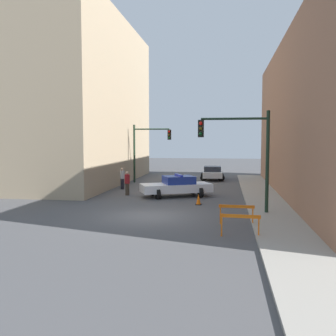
# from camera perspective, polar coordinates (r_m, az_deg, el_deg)

# --- Properties ---
(ground_plane) EXTENTS (120.00, 120.00, 0.00)m
(ground_plane) POSITION_cam_1_polar(r_m,az_deg,el_deg) (19.02, -2.93, -7.33)
(ground_plane) COLOR #4C4C4F
(sidewalk_right) EXTENTS (2.40, 44.00, 0.12)m
(sidewalk_right) POSITION_cam_1_polar(r_m,az_deg,el_deg) (18.77, 16.10, -7.47)
(sidewalk_right) COLOR #9E998E
(sidewalk_right) RESTS_ON ground_plane
(building_corner_left) EXTENTS (14.00, 20.00, 14.35)m
(building_corner_left) POSITION_cam_1_polar(r_m,az_deg,el_deg) (36.07, -17.40, 9.42)
(building_corner_left) COLOR tan
(building_corner_left) RESTS_ON ground_plane
(traffic_light_near) EXTENTS (3.64, 0.35, 5.20)m
(traffic_light_near) POSITION_cam_1_polar(r_m,az_deg,el_deg) (19.60, 11.55, 3.33)
(traffic_light_near) COLOR black
(traffic_light_near) RESTS_ON sidewalk_right
(traffic_light_far) EXTENTS (3.44, 0.35, 5.20)m
(traffic_light_far) POSITION_cam_1_polar(r_m,az_deg,el_deg) (33.61, -3.35, 3.54)
(traffic_light_far) COLOR black
(traffic_light_far) RESTS_ON ground_plane
(police_car) EXTENTS (5.05, 3.60, 1.52)m
(police_car) POSITION_cam_1_polar(r_m,az_deg,el_deg) (25.35, 1.33, -2.75)
(police_car) COLOR white
(police_car) RESTS_ON ground_plane
(parked_car_near) EXTENTS (2.41, 4.38, 1.31)m
(parked_car_near) POSITION_cam_1_polar(r_m,az_deg,el_deg) (36.35, 6.77, -0.72)
(parked_car_near) COLOR silver
(parked_car_near) RESTS_ON ground_plane
(pedestrian_crossing) EXTENTS (0.50, 0.50, 1.66)m
(pedestrian_crossing) POSITION_cam_1_polar(r_m,az_deg,el_deg) (26.12, -6.23, -2.26)
(pedestrian_crossing) COLOR #382D23
(pedestrian_crossing) RESTS_ON ground_plane
(pedestrian_corner) EXTENTS (0.48, 0.48, 1.66)m
(pedestrian_corner) POSITION_cam_1_polar(r_m,az_deg,el_deg) (29.37, -6.97, -1.54)
(pedestrian_corner) COLOR black
(pedestrian_corner) RESTS_ON ground_plane
(barrier_front) EXTENTS (1.60, 0.25, 0.90)m
(barrier_front) POSITION_cam_1_polar(r_m,az_deg,el_deg) (15.18, 10.92, -8.02)
(barrier_front) COLOR orange
(barrier_front) RESTS_ON ground_plane
(barrier_mid) EXTENTS (1.60, 0.20, 0.90)m
(barrier_mid) POSITION_cam_1_polar(r_m,az_deg,el_deg) (17.31, 10.40, -6.48)
(barrier_mid) COLOR orange
(barrier_mid) RESTS_ON ground_plane
(traffic_cone) EXTENTS (0.36, 0.36, 0.66)m
(traffic_cone) POSITION_cam_1_polar(r_m,az_deg,el_deg) (22.29, 4.67, -4.79)
(traffic_cone) COLOR black
(traffic_cone) RESTS_ON ground_plane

